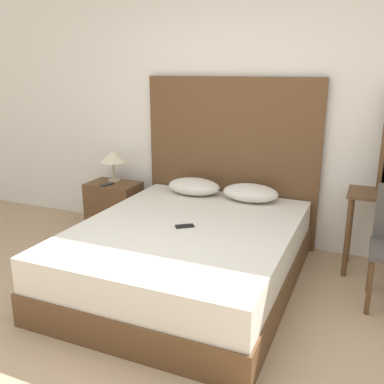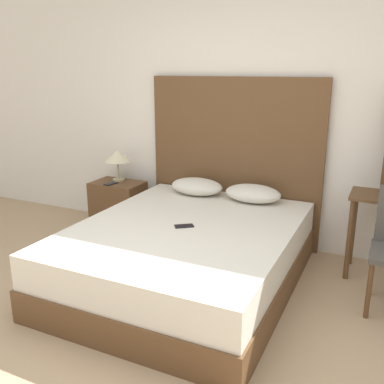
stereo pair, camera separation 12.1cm
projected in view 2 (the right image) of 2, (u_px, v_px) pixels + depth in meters
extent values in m
plane|color=tan|center=(119.00, 363.00, 2.61)|extent=(16.00, 16.00, 0.00)
cube|color=white|center=(245.00, 109.00, 4.20)|extent=(10.00, 0.06, 2.70)
cube|color=brown|center=(187.00, 269.00, 3.56)|extent=(1.69, 2.12, 0.25)
cube|color=silver|center=(186.00, 240.00, 3.49)|extent=(1.66, 2.08, 0.27)
cube|color=brown|center=(233.00, 161.00, 4.31)|extent=(1.78, 0.05, 1.66)
ellipsoid|color=silver|center=(197.00, 186.00, 4.28)|extent=(0.53, 0.35, 0.16)
ellipsoid|color=silver|center=(253.00, 193.00, 4.04)|extent=(0.53, 0.35, 0.16)
cube|color=black|center=(184.00, 226.00, 3.42)|extent=(0.16, 0.15, 0.01)
cube|color=brown|center=(119.00, 206.00, 4.73)|extent=(0.55, 0.37, 0.54)
cylinder|color=tan|center=(119.00, 179.00, 4.73)|extent=(0.13, 0.13, 0.02)
cylinder|color=tan|center=(118.00, 170.00, 4.70)|extent=(0.02, 0.02, 0.19)
cone|color=beige|center=(118.00, 156.00, 4.65)|extent=(0.28, 0.28, 0.12)
cube|color=black|center=(111.00, 184.00, 4.58)|extent=(0.10, 0.16, 0.01)
cylinder|color=brown|center=(349.00, 240.00, 3.57)|extent=(0.04, 0.04, 0.70)
cylinder|color=brown|center=(353.00, 228.00, 3.85)|extent=(0.04, 0.04, 0.70)
cylinder|color=brown|center=(369.00, 291.00, 3.03)|extent=(0.04, 0.04, 0.43)
cylinder|color=brown|center=(372.00, 270.00, 3.34)|extent=(0.04, 0.04, 0.43)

